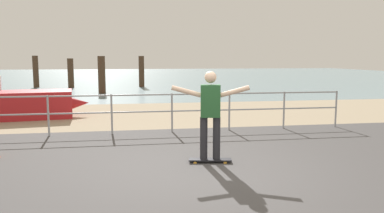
{
  "coord_description": "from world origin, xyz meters",
  "views": [
    {
      "loc": [
        -1.23,
        -6.2,
        1.98
      ],
      "look_at": [
        0.11,
        2.0,
        0.9
      ],
      "focal_mm": 35.25,
      "sensor_mm": 36.0,
      "label": 1
    }
  ],
  "objects": [
    {
      "name": "groyne_post_1",
      "position": [
        -5.09,
        19.42,
        0.97
      ],
      "size": [
        0.39,
        0.39,
        1.93
      ],
      "primitive_type": "cylinder",
      "color": "#422D1E",
      "rests_on": "ground"
    },
    {
      "name": "beach_strip",
      "position": [
        0.0,
        7.0,
        0.0
      ],
      "size": [
        24.0,
        6.0,
        0.04
      ],
      "primitive_type": "cube",
      "color": "tan",
      "rests_on": "ground"
    },
    {
      "name": "sailboat",
      "position": [
        -5.21,
        6.59,
        0.52
      ],
      "size": [
        5.05,
        2.03,
        4.73
      ],
      "color": "#B21E23",
      "rests_on": "ground"
    },
    {
      "name": "groyne_post_3",
      "position": [
        -0.5,
        19.42,
        1.05
      ],
      "size": [
        0.37,
        0.37,
        2.09
      ],
      "primitive_type": "cylinder",
      "color": "#422D1E",
      "rests_on": "ground"
    },
    {
      "name": "skateboard",
      "position": [
        0.22,
        0.56,
        0.07
      ],
      "size": [
        0.82,
        0.33,
        0.08
      ],
      "color": "black",
      "rests_on": "ground"
    },
    {
      "name": "skateboarder",
      "position": [
        0.22,
        0.56,
        1.02
      ],
      "size": [
        1.44,
        0.34,
        1.65
      ],
      "color": "#26262B",
      "rests_on": "skateboard"
    },
    {
      "name": "ground_plane",
      "position": [
        0.0,
        -1.0,
        0.0
      ],
      "size": [
        24.0,
        10.0,
        0.04
      ],
      "primitive_type": "cube",
      "color": "#474444",
      "rests_on": "ground"
    },
    {
      "name": "railing_fence",
      "position": [
        -1.73,
        3.6,
        0.7
      ],
      "size": [
        12.54,
        0.05,
        1.05
      ],
      "color": "#9EA0A5",
      "rests_on": "ground"
    },
    {
      "name": "sea_surface",
      "position": [
        0.0,
        35.0,
        0.0
      ],
      "size": [
        72.0,
        50.0,
        0.04
      ],
      "primitive_type": "cube",
      "color": "#75939E",
      "rests_on": "ground"
    },
    {
      "name": "groyne_post_0",
      "position": [
        -7.39,
        19.98,
        1.05
      ],
      "size": [
        0.36,
        0.36,
        2.11
      ],
      "primitive_type": "cylinder",
      "color": "#422D1E",
      "rests_on": "ground"
    },
    {
      "name": "groyne_post_2",
      "position": [
        -2.79,
        15.04,
        1.03
      ],
      "size": [
        0.4,
        0.4,
        2.07
      ],
      "primitive_type": "cylinder",
      "color": "#422D1E",
      "rests_on": "ground"
    }
  ]
}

